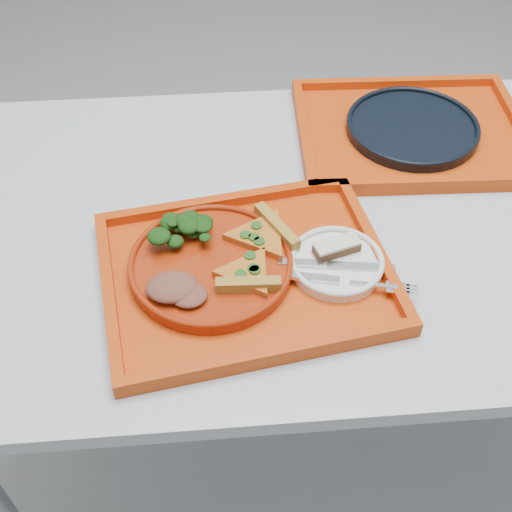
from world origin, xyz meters
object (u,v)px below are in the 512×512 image
tray_far (411,134)px  dessert_bar (337,247)px  dinner_plate (211,266)px  navy_plate (412,128)px  tray_main (246,275)px

tray_far → dessert_bar: size_ratio=5.66×
dinner_plate → dessert_bar: 0.20m
tray_far → navy_plate: navy_plate is taller
dinner_plate → dessert_bar: (0.20, 0.01, 0.02)m
navy_plate → tray_far: bearing=0.0°
tray_main → navy_plate: bearing=35.3°
dinner_plate → navy_plate: size_ratio=1.00×
navy_plate → dessert_bar: size_ratio=3.27×
tray_main → dessert_bar: bearing=-0.8°
tray_main → dessert_bar: 0.15m
tray_main → dinner_plate: 0.06m
navy_plate → dinner_plate: bearing=-140.6°
tray_far → dinner_plate: bearing=-138.5°
dinner_plate → tray_main: bearing=-10.3°
tray_far → tray_main: bearing=-133.6°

